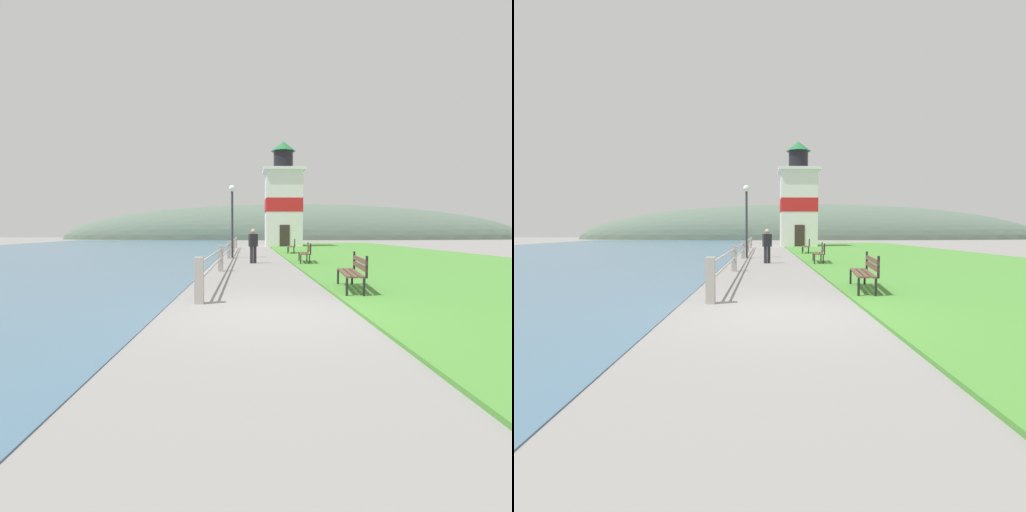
% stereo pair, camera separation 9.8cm
% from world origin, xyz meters
% --- Properties ---
extents(ground_plane, '(160.00, 160.00, 0.00)m').
position_xyz_m(ground_plane, '(0.00, 0.00, 0.00)').
color(ground_plane, gray).
extents(grass_verge, '(12.00, 47.50, 0.06)m').
position_xyz_m(grass_verge, '(7.53, 15.83, 0.03)').
color(grass_verge, '#4C8E38').
rests_on(grass_verge, ground_plane).
extents(water_strip, '(24.00, 76.00, 0.01)m').
position_xyz_m(water_strip, '(-14.03, 15.83, 0.01)').
color(water_strip, '#476B84').
rests_on(water_strip, ground_plane).
extents(seawall_railing, '(0.18, 26.10, 0.96)m').
position_xyz_m(seawall_railing, '(-1.43, 13.96, 0.57)').
color(seawall_railing, '#A8A399').
rests_on(seawall_railing, ground_plane).
extents(park_bench_near, '(0.72, 2.03, 0.94)m').
position_xyz_m(park_bench_near, '(2.14, 2.48, 0.54)').
color(park_bench_near, brown).
rests_on(park_bench_near, ground_plane).
extents(park_bench_midway, '(0.64, 1.90, 0.94)m').
position_xyz_m(park_bench_midway, '(2.20, 10.83, 0.54)').
color(park_bench_midway, brown).
rests_on(park_bench_midway, ground_plane).
extents(park_bench_far, '(0.69, 1.84, 0.94)m').
position_xyz_m(park_bench_far, '(2.44, 18.42, 0.54)').
color(park_bench_far, brown).
rests_on(park_bench_far, ground_plane).
extents(lighthouse, '(3.79, 3.79, 9.76)m').
position_xyz_m(lighthouse, '(2.89, 30.44, 4.15)').
color(lighthouse, white).
rests_on(lighthouse, ground_plane).
extents(person_strolling, '(0.43, 0.33, 1.57)m').
position_xyz_m(person_strolling, '(-0.19, 11.04, 0.85)').
color(person_strolling, '#28282D').
rests_on(person_strolling, ground_plane).
extents(lamp_post, '(0.36, 0.36, 3.96)m').
position_xyz_m(lamp_post, '(-1.28, 14.77, 2.74)').
color(lamp_post, '#333338').
rests_on(lamp_post, ground_plane).
extents(distant_hillside, '(80.00, 16.00, 12.00)m').
position_xyz_m(distant_hillside, '(8.00, 61.67, 0.00)').
color(distant_hillside, '#566B5B').
rests_on(distant_hillside, ground_plane).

